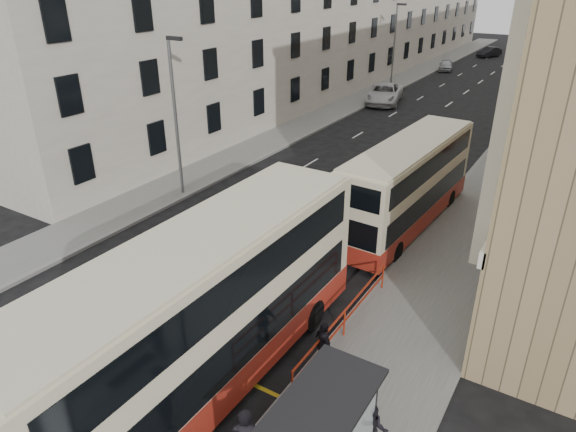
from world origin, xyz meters
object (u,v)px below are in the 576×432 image
Objects in this scene: double_decker_rear at (407,185)px; double_decker_front at (203,316)px; white_van at (384,94)px; car_red at (516,65)px; street_lamp_far at (395,43)px; street_lamp_near at (176,110)px; car_dark at (489,52)px; car_silver at (446,65)px; pedestrian_far at (324,345)px.

double_decker_front is at bearing -92.20° from double_decker_rear.
white_van is 1.29× the size of car_red.
street_lamp_far is 29.67m from double_decker_rear.
car_dark is at bearing 86.83° from street_lamp_near.
street_lamp_far is 2.13× the size of car_silver.
double_decker_rear reaches higher than white_van.
car_silver is 13.75m from car_dark.
double_decker_front is at bearing -88.75° from white_van.
double_decker_front reaches higher than car_red.
double_decker_rear is 2.78× the size of car_silver.
car_red reaches higher than car_dark.
pedestrian_far is (2.54, 2.32, -1.55)m from double_decker_front.
white_van is at bearing 104.68° from double_decker_front.
pedestrian_far reaches higher than car_dark.
street_lamp_far reaches higher than pedestrian_far.
pedestrian_far is 0.26× the size of white_van.
pedestrian_far is at bearing 42.95° from double_decker_front.
car_silver is at bearing 99.78° from double_decker_front.
street_lamp_near is at bearing 135.37° from double_decker_front.
street_lamp_far is (0.00, 30.00, 0.00)m from street_lamp_near.
street_lamp_near is 1.00× the size of street_lamp_far.
white_van is at bearing 117.29° from double_decker_rear.
double_decker_front is 3.06× the size of car_dark.
car_silver is 0.94× the size of car_dark.
double_decker_rear is 2.22× the size of car_red.
street_lamp_far is at bearing 61.44° from car_red.
car_dark is 0.85× the size of car_red.
car_dark is at bearing -46.53° from pedestrian_far.
street_lamp_far reaches higher than car_red.
street_lamp_far is 1.70× the size of car_red.
car_red is at bearing 80.35° from street_lamp_near.
pedestrian_far is 66.82m from car_dark.
car_dark is at bearing 83.48° from street_lamp_far.
white_van is (1.15, -4.64, -3.80)m from street_lamp_far.
street_lamp_near reaches higher than double_decker_front.
double_decker_front is (10.16, -10.19, -2.15)m from street_lamp_near.
double_decker_rear is 10.72m from pedestrian_far.
street_lamp_near reaches higher than pedestrian_far.
double_decker_front is 3.27× the size of car_silver.
street_lamp_far is at bearing 104.65° from double_decker_front.
car_dark is (3.23, 28.28, -3.98)m from street_lamp_far.
car_silver is at bearing 77.03° from white_van.
street_lamp_far is 2.00× the size of car_dark.
pedestrian_far is at bearing -31.79° from street_lamp_near.
white_van is 24.54m from car_red.
double_decker_rear is 46.25m from car_red.
street_lamp_near is 1.70× the size of car_red.
double_decker_front is 1.18× the size of double_decker_rear.
double_decker_front is 2.03× the size of white_van.
street_lamp_far is 6.10m from white_van.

